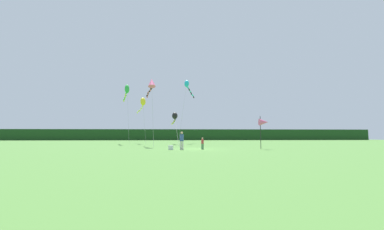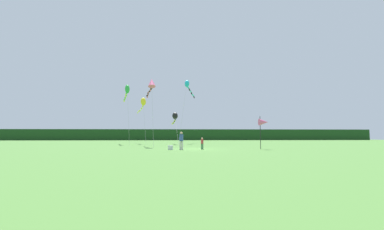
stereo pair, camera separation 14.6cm
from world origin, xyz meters
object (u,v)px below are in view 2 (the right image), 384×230
at_px(person_adult, 181,140).
at_px(banner_flag_pole, 263,122).
at_px(kite_rainbow, 151,84).
at_px(kite_yellow, 143,103).
at_px(kite_cyan, 188,85).
at_px(kite_black, 175,117).
at_px(kite_green, 127,91).
at_px(cooler_box, 170,148).
at_px(person_child, 202,143).

height_order(person_adult, banner_flag_pole, banner_flag_pole).
bearing_deg(kite_rainbow, banner_flag_pole, -26.64).
bearing_deg(kite_yellow, kite_cyan, 16.15).
distance_m(person_adult, kite_black, 14.13).
height_order(banner_flag_pole, kite_green, kite_green).
bearing_deg(person_adult, cooler_box, -174.94).
height_order(cooler_box, kite_rainbow, kite_rainbow).
xyz_separation_m(banner_flag_pole, kite_rainbow, (-11.87, 5.96, 5.02)).
xyz_separation_m(cooler_box, kite_green, (-7.23, 14.25, 7.99)).
xyz_separation_m(person_adult, kite_rainbow, (-3.65, 6.42, 6.72)).
xyz_separation_m(person_adult, kite_green, (-8.25, 14.16, 7.25)).
bearing_deg(kite_cyan, banner_flag_pole, -68.79).
relative_size(banner_flag_pole, kite_cyan, 0.30).
height_order(cooler_box, banner_flag_pole, banner_flag_pole).
height_order(cooler_box, kite_cyan, kite_cyan).
bearing_deg(kite_cyan, kite_yellow, -163.85).
height_order(banner_flag_pole, kite_black, kite_black).
relative_size(cooler_box, kite_yellow, 0.06).
bearing_deg(kite_green, kite_yellow, 42.04).
bearing_deg(kite_black, kite_yellow, 155.66).
bearing_deg(cooler_box, kite_yellow, 107.35).
distance_m(person_child, cooler_box, 3.17).
bearing_deg(kite_yellow, person_adult, -69.29).
height_order(person_adult, kite_green, kite_green).
distance_m(person_adult, kite_green, 17.92).
xyz_separation_m(cooler_box, kite_cyan, (2.34, 18.34, 9.82)).
xyz_separation_m(banner_flag_pole, kite_yellow, (-14.31, 15.64, 3.88)).
relative_size(person_child, cooler_box, 2.42).
relative_size(kite_rainbow, kite_yellow, 1.13).
xyz_separation_m(kite_cyan, kite_yellow, (-7.41, -2.15, -3.50)).
relative_size(person_child, kite_green, 0.12).
height_order(person_child, kite_green, kite_green).
xyz_separation_m(cooler_box, kite_yellow, (-5.06, 16.20, 6.33)).
bearing_deg(person_child, kite_black, 102.29).
relative_size(cooler_box, banner_flag_pole, 0.14).
bearing_deg(kite_black, banner_flag_pole, -55.70).
bearing_deg(person_adult, person_child, 14.47).
height_order(banner_flag_pole, kite_cyan, kite_cyan).
distance_m(banner_flag_pole, kite_black, 16.12).
xyz_separation_m(person_adult, kite_black, (-0.82, 13.72, 3.27)).
bearing_deg(kite_rainbow, kite_green, 120.77).
relative_size(cooler_box, kite_cyan, 0.04).
relative_size(person_adult, kite_cyan, 0.15).
xyz_separation_m(cooler_box, kite_rainbow, (-2.62, 6.51, 7.46)).
distance_m(kite_black, kite_green, 8.44).
height_order(kite_rainbow, kite_cyan, kite_cyan).
distance_m(banner_flag_pole, kite_green, 22.13).
bearing_deg(person_adult, kite_rainbow, 119.60).
relative_size(person_adult, kite_green, 0.19).
relative_size(kite_cyan, kite_yellow, 1.47).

